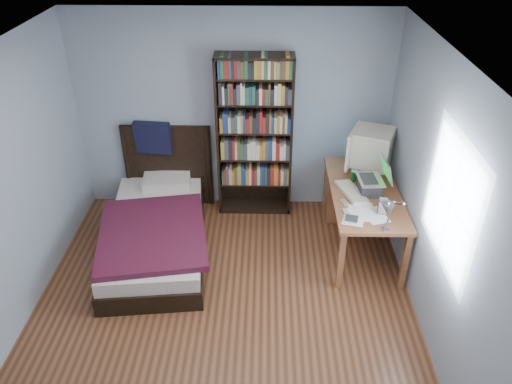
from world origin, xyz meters
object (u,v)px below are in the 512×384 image
at_px(laptop, 372,183).
at_px(bookshelf, 255,137).
at_px(speaker, 383,206).
at_px(desk_lamp, 388,210).
at_px(desk, 356,193).
at_px(bed, 157,227).
at_px(keyboard, 351,192).
at_px(crt_monitor, 370,148).
at_px(soda_can, 354,176).

distance_m(laptop, bookshelf, 1.52).
height_order(laptop, bookshelf, bookshelf).
xyz_separation_m(speaker, bookshelf, (-1.34, 1.18, 0.20)).
bearing_deg(speaker, desk_lamp, -90.47).
distance_m(desk, desk_lamp, 1.73).
distance_m(laptop, bed, 2.47).
height_order(keyboard, speaker, speaker).
xyz_separation_m(crt_monitor, desk_lamp, (-0.13, -1.55, 0.17)).
xyz_separation_m(laptop, desk_lamp, (-0.09, -1.06, 0.35)).
bearing_deg(laptop, desk_lamp, -94.85).
bearing_deg(crt_monitor, bookshelf, 167.81).
distance_m(soda_can, bed, 2.33).
xyz_separation_m(bookshelf, bed, (-1.11, -0.81, -0.76)).
relative_size(laptop, soda_can, 3.29).
bearing_deg(crt_monitor, keyboard, -116.52).
distance_m(laptop, soda_can, 0.30).
distance_m(desk_lamp, speaker, 0.77).
relative_size(crt_monitor, speaker, 3.66).
xyz_separation_m(desk_lamp, bed, (-2.31, 1.02, -0.94)).
bearing_deg(desk_lamp, soda_can, 92.62).
relative_size(soda_can, bed, 0.06).
xyz_separation_m(laptop, soda_can, (-0.15, 0.25, -0.05)).
relative_size(speaker, bed, 0.08).
height_order(desk_lamp, keyboard, desk_lamp).
bearing_deg(bookshelf, soda_can, -24.73).
xyz_separation_m(crt_monitor, bookshelf, (-1.33, 0.29, -0.02)).
xyz_separation_m(soda_can, bookshelf, (-1.14, 0.53, 0.22)).
distance_m(speaker, bookshelf, 1.80).
xyz_separation_m(desk_lamp, speaker, (0.14, 0.65, -0.39)).
distance_m(desk, bed, 2.41).
bearing_deg(laptop, keyboard, -175.14).
height_order(speaker, bed, bed).
xyz_separation_m(desk, desk_lamp, (-0.04, -1.54, 0.78)).
distance_m(speaker, soda_can, 0.68).
bearing_deg(desk_lamp, laptop, 85.15).
distance_m(desk, bookshelf, 1.41).
height_order(laptop, keyboard, laptop).
bearing_deg(speaker, bed, -177.30).
bearing_deg(keyboard, laptop, -13.82).
bearing_deg(desk, keyboard, -107.57).
height_order(desk_lamp, bookshelf, bookshelf).
bearing_deg(keyboard, bed, 161.73).
distance_m(keyboard, bed, 2.24).
bearing_deg(keyboard, soda_can, 58.36).
height_order(desk, laptop, laptop).
xyz_separation_m(keyboard, bookshelf, (-1.08, 0.79, 0.27)).
distance_m(desk, crt_monitor, 0.62).
height_order(laptop, soda_can, laptop).
bearing_deg(crt_monitor, desk_lamp, -94.85).
bearing_deg(speaker, desk, 107.67).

